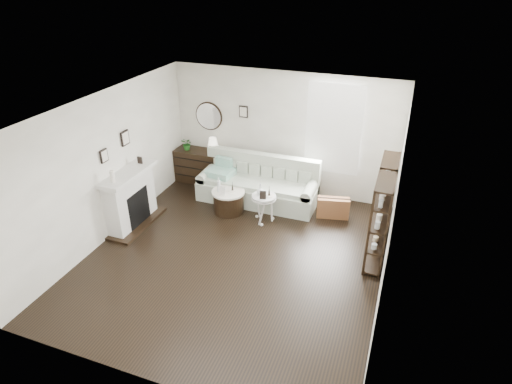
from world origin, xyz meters
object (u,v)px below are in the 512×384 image
at_px(sofa, 258,186).
at_px(dresser, 201,166).
at_px(drum_table, 229,201).
at_px(pedestal_table, 264,198).

xyz_separation_m(sofa, dresser, (-1.58, 0.39, 0.06)).
height_order(drum_table, pedestal_table, pedestal_table).
bearing_deg(drum_table, pedestal_table, -8.60).
bearing_deg(dresser, drum_table, -42.58).
relative_size(sofa, pedestal_table, 4.32).
bearing_deg(pedestal_table, dresser, 148.98).
xyz_separation_m(sofa, pedestal_table, (0.40, -0.80, 0.21)).
distance_m(sofa, dresser, 1.63).
bearing_deg(pedestal_table, drum_table, 171.40).
height_order(dresser, drum_table, dresser).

